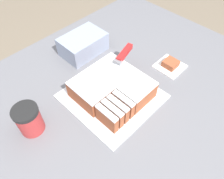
{
  "coord_description": "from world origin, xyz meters",
  "views": [
    {
      "loc": [
        -0.35,
        -0.32,
        1.6
      ],
      "look_at": [
        0.02,
        0.05,
        0.97
      ],
      "focal_mm": 35.0,
      "sensor_mm": 36.0,
      "label": 1
    }
  ],
  "objects_px": {
    "knife": "(121,58)",
    "coffee_cup": "(29,120)",
    "cake": "(112,88)",
    "cake_board": "(112,96)",
    "brownie": "(171,64)",
    "storage_box": "(83,44)"
  },
  "relations": [
    {
      "from": "brownie",
      "to": "cake",
      "type": "bearing_deg",
      "value": 166.88
    },
    {
      "from": "coffee_cup",
      "to": "storage_box",
      "type": "distance_m",
      "value": 0.43
    },
    {
      "from": "brownie",
      "to": "knife",
      "type": "bearing_deg",
      "value": 145.74
    },
    {
      "from": "cake_board",
      "to": "knife",
      "type": "height_order",
      "value": "knife"
    },
    {
      "from": "cake_board",
      "to": "storage_box",
      "type": "distance_m",
      "value": 0.3
    },
    {
      "from": "knife",
      "to": "coffee_cup",
      "type": "bearing_deg",
      "value": -20.78
    },
    {
      "from": "knife",
      "to": "coffee_cup",
      "type": "relative_size",
      "value": 2.53
    },
    {
      "from": "coffee_cup",
      "to": "cake",
      "type": "bearing_deg",
      "value": -17.49
    },
    {
      "from": "cake_board",
      "to": "brownie",
      "type": "bearing_deg",
      "value": -12.17
    },
    {
      "from": "cake",
      "to": "brownie",
      "type": "bearing_deg",
      "value": -13.12
    },
    {
      "from": "cake",
      "to": "cake_board",
      "type": "bearing_deg",
      "value": -133.14
    },
    {
      "from": "cake_board",
      "to": "coffee_cup",
      "type": "bearing_deg",
      "value": 161.54
    },
    {
      "from": "cake_board",
      "to": "brownie",
      "type": "height_order",
      "value": "brownie"
    },
    {
      "from": "storage_box",
      "to": "cake",
      "type": "bearing_deg",
      "value": -108.9
    },
    {
      "from": "cake",
      "to": "knife",
      "type": "bearing_deg",
      "value": 28.05
    },
    {
      "from": "coffee_cup",
      "to": "storage_box",
      "type": "relative_size",
      "value": 0.55
    },
    {
      "from": "coffee_cup",
      "to": "brownie",
      "type": "xyz_separation_m",
      "value": [
        0.59,
        -0.16,
        -0.04
      ]
    },
    {
      "from": "cake",
      "to": "knife",
      "type": "relative_size",
      "value": 0.89
    },
    {
      "from": "knife",
      "to": "brownie",
      "type": "distance_m",
      "value": 0.23
    },
    {
      "from": "cake_board",
      "to": "cake",
      "type": "xyz_separation_m",
      "value": [
        0.0,
        0.0,
        0.04
      ]
    },
    {
      "from": "cake",
      "to": "coffee_cup",
      "type": "xyz_separation_m",
      "value": [
        -0.3,
        0.09,
        0.01
      ]
    },
    {
      "from": "cake_board",
      "to": "cake",
      "type": "bearing_deg",
      "value": 46.86
    }
  ]
}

